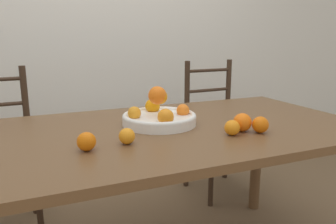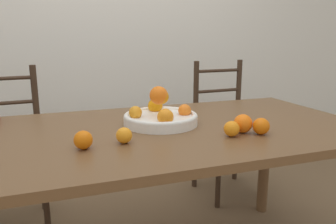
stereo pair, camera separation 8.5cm
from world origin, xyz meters
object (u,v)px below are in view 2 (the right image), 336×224
Objects in this scene: orange_loose_2 at (124,135)px; orange_loose_1 at (232,129)px; orange_loose_0 at (261,126)px; orange_loose_3 at (83,140)px; chair_left at (7,155)px; orange_loose_4 at (243,124)px; fruit_bowl at (161,115)px; chair_right at (226,132)px.

orange_loose_1 is at bearing -7.61° from orange_loose_2.
orange_loose_0 is 0.71m from orange_loose_3.
orange_loose_4 is at bearing -46.53° from chair_left.
chair_left reaches higher than fruit_bowl.
orange_loose_2 is 1.38m from chair_right.
orange_loose_3 is (-0.15, -0.02, 0.00)m from orange_loose_2.
chair_left is at bearing 112.21° from orange_loose_3.
orange_loose_3 is at bearing -173.67° from orange_loose_2.
chair_left is at bearing 134.54° from orange_loose_1.
orange_loose_2 is 0.50m from orange_loose_4.
orange_loose_0 is at bearing -46.38° from chair_left.
chair_right is (1.50, 0.00, 0.00)m from chair_left.
orange_loose_0 is at bearing -115.07° from chair_right.
fruit_bowl is 1.09m from chair_left.
chair_left is (-0.97, 0.98, -0.34)m from orange_loose_1.
chair_right is at bearing 40.08° from orange_loose_3.
orange_loose_3 is 1.07m from chair_left.
orange_loose_3 is at bearing -147.36° from fruit_bowl.
orange_loose_4 reaches higher than orange_loose_2.
orange_loose_1 is at bearing -49.55° from chair_left.
orange_loose_4 reaches higher than orange_loose_0.
orange_loose_0 is 0.13m from orange_loose_1.
chair_left is at bearing 137.71° from orange_loose_0.
orange_loose_4 is at bearing -40.69° from fruit_bowl.
orange_loose_3 is (-0.58, 0.04, 0.00)m from orange_loose_1.
orange_loose_2 is (-0.43, 0.06, -0.00)m from orange_loose_1.
fruit_bowl reaches higher than orange_loose_2.
orange_loose_1 is 1.17m from chair_right.
chair_left is at bearing 177.12° from chair_right.
chair_left reaches higher than orange_loose_0.
orange_loose_1 is at bearing -3.98° from orange_loose_3.
orange_loose_2 is 0.06× the size of chair_right.
chair_right is at bearing 61.34° from orange_loose_1.
orange_loose_1 is 0.06× the size of chair_left.
fruit_bowl is 0.34× the size of chair_left.
chair_left is (-0.38, 0.94, -0.34)m from orange_loose_3.
chair_right reaches higher than orange_loose_1.
orange_loose_4 is at bearing 140.57° from orange_loose_0.
fruit_bowl reaches higher than orange_loose_3.
orange_loose_4 reaches higher than orange_loose_1.
chair_right is at bearing 63.95° from orange_loose_4.
orange_loose_2 is at bearing -63.96° from chair_left.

